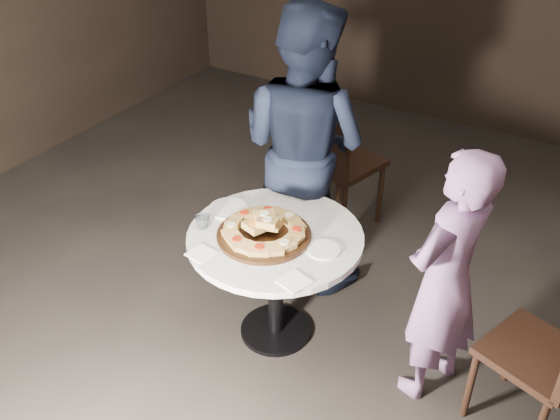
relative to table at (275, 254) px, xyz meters
name	(u,v)px	position (x,y,z in m)	size (l,w,h in m)	color
floor	(267,339)	(-0.01, -0.08, -0.59)	(7.00, 7.00, 0.00)	black
table	(275,254)	(0.00, 0.00, 0.00)	(1.02, 1.02, 0.72)	black
serving_board	(264,235)	(-0.04, -0.05, 0.15)	(0.51, 0.51, 0.02)	black
focaccia_pile	(264,228)	(-0.04, -0.05, 0.19)	(0.45, 0.45, 0.12)	#A78040
plate_left	(228,208)	(-0.36, 0.07, 0.14)	(0.22, 0.22, 0.01)	white
plate_right	(324,249)	(0.29, 0.01, 0.14)	(0.18, 0.18, 0.01)	white
water_glass	(203,222)	(-0.38, -0.15, 0.17)	(0.08, 0.08, 0.07)	silver
napkin_near	(201,253)	(-0.24, -0.35, 0.14)	(0.12, 0.12, 0.01)	white
napkin_far	(294,282)	(0.29, -0.29, 0.14)	(0.14, 0.14, 0.01)	white
chair_far	(334,157)	(-0.23, 1.17, 0.00)	(0.59, 0.61, 1.01)	black
chair_right	(557,355)	(1.49, 0.07, -0.05)	(0.57, 0.56, 0.94)	black
diner_navy	(304,146)	(-0.20, 0.67, 0.32)	(0.88, 0.69, 1.81)	black
diner_teal	(445,280)	(0.91, 0.10, 0.13)	(0.52, 0.34, 1.44)	#84659D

